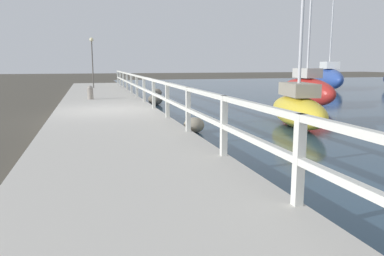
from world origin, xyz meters
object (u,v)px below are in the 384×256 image
Objects in this scene: mooring_bollard at (90,92)px; sailboat_yellow at (298,108)px; dock_lamp at (92,52)px; sailboat_red at (306,90)px; sailboat_blue at (329,78)px.

mooring_bollard is 0.10× the size of sailboat_yellow.
dock_lamp is at bearing 120.97° from sailboat_yellow.
sailboat_yellow is 5.81m from sailboat_red.
sailboat_red is (8.79, -10.07, -1.84)m from dock_lamp.
dock_lamp is at bearing 88.25° from mooring_bollard.
mooring_bollard is 18.02m from sailboat_blue.
sailboat_yellow is (5.74, -7.18, -0.04)m from mooring_bollard.
dock_lamp is 0.52× the size of sailboat_yellow.
dock_lamp is 0.48× the size of sailboat_red.
sailboat_red is (-7.63, -9.25, -0.13)m from sailboat_blue.
sailboat_blue reaches higher than sailboat_yellow.
sailboat_blue is 12.00m from sailboat_red.
sailboat_red is (9.03, -2.38, 0.09)m from mooring_bollard.
sailboat_blue is (16.66, 6.87, 0.22)m from mooring_bollard.
dock_lamp is (0.24, 7.69, 1.93)m from mooring_bollard.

